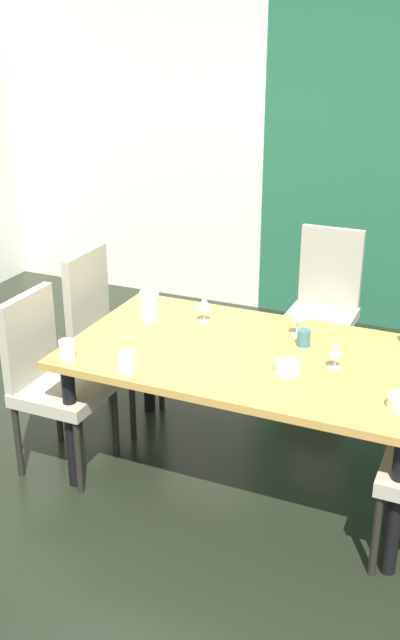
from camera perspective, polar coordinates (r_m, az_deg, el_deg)
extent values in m
cube|color=black|center=(3.87, -5.73, -13.81)|extent=(5.63, 5.78, 0.02)
cube|color=silver|center=(6.42, -5.97, 14.01)|extent=(2.56, 0.10, 2.66)
cube|color=#B98A42|center=(3.62, 4.17, -2.85)|extent=(1.85, 1.07, 0.04)
cylinder|color=black|center=(4.44, -4.15, -3.17)|extent=(0.07, 0.07, 0.71)
cylinder|color=black|center=(3.79, -10.24, -8.37)|extent=(0.07, 0.07, 0.71)
cylinder|color=black|center=(3.29, 15.37, -14.16)|extent=(0.07, 0.07, 0.71)
cube|color=#A39D88|center=(4.34, -6.54, -2.33)|extent=(0.44, 0.44, 0.07)
cube|color=#A39D88|center=(4.32, -9.02, 1.67)|extent=(0.05, 0.42, 0.59)
cylinder|color=black|center=(4.52, -3.11, -4.67)|extent=(0.04, 0.04, 0.43)
cylinder|color=black|center=(4.22, -5.42, -6.83)|extent=(0.04, 0.04, 0.43)
cylinder|color=black|center=(4.68, -7.28, -3.79)|extent=(0.04, 0.04, 0.43)
cylinder|color=black|center=(4.40, -9.79, -5.79)|extent=(0.04, 0.04, 0.43)
cylinder|color=black|center=(3.35, 13.88, -16.38)|extent=(0.04, 0.04, 0.43)
cylinder|color=black|center=(3.65, 15.01, -12.81)|extent=(0.04, 0.04, 0.43)
cylinder|color=black|center=(3.82, 15.53, -11.14)|extent=(0.04, 0.04, 0.43)
cube|color=#A39D88|center=(3.90, -10.79, -5.62)|extent=(0.44, 0.44, 0.07)
cube|color=#A39D88|center=(3.90, -13.52, -1.61)|extent=(0.05, 0.42, 0.52)
cylinder|color=black|center=(4.07, -6.80, -8.11)|extent=(0.04, 0.04, 0.43)
cylinder|color=black|center=(3.80, -9.70, -10.74)|extent=(0.04, 0.04, 0.43)
cylinder|color=black|center=(4.25, -11.27, -6.96)|extent=(0.04, 0.04, 0.43)
cylinder|color=black|center=(4.00, -14.35, -9.36)|extent=(0.04, 0.04, 0.43)
cube|color=#A39D88|center=(4.81, 9.60, 0.08)|extent=(0.44, 0.44, 0.07)
cube|color=#A39D88|center=(4.90, 10.41, 4.02)|extent=(0.42, 0.05, 0.58)
cylinder|color=black|center=(4.71, 11.06, -3.89)|extent=(0.04, 0.04, 0.43)
cylinder|color=black|center=(4.79, 6.64, -3.12)|extent=(0.04, 0.04, 0.43)
cylinder|color=black|center=(5.05, 12.05, -2.10)|extent=(0.04, 0.04, 0.43)
cylinder|color=black|center=(5.12, 7.91, -1.41)|extent=(0.04, 0.04, 0.43)
cylinder|color=silver|center=(3.50, 10.71, -3.74)|extent=(0.06, 0.06, 0.00)
cylinder|color=silver|center=(3.49, 10.75, -3.26)|extent=(0.01, 0.01, 0.06)
cone|color=silver|center=(3.46, 10.82, -2.33)|extent=(0.07, 0.07, 0.06)
cylinder|color=silver|center=(3.83, 7.73, -1.14)|extent=(0.06, 0.06, 0.00)
cylinder|color=silver|center=(3.82, 7.77, -0.53)|extent=(0.01, 0.01, 0.08)
cone|color=silver|center=(3.79, 7.82, 0.47)|extent=(0.07, 0.07, 0.06)
cylinder|color=silver|center=(3.97, 0.34, -0.06)|extent=(0.07, 0.07, 0.00)
cylinder|color=silver|center=(3.96, 0.34, 0.41)|extent=(0.01, 0.01, 0.07)
cone|color=silver|center=(3.93, 0.34, 1.40)|extent=(0.08, 0.08, 0.08)
cylinder|color=silver|center=(3.41, 7.02, -3.77)|extent=(0.13, 0.13, 0.05)
cylinder|color=#37656D|center=(3.69, 8.29, -1.42)|extent=(0.07, 0.07, 0.09)
cylinder|color=silver|center=(3.57, -10.60, -2.35)|extent=(0.08, 0.08, 0.10)
cylinder|color=white|center=(3.41, -5.91, -3.36)|extent=(0.08, 0.08, 0.10)
cylinder|color=beige|center=(3.96, -4.06, 1.14)|extent=(0.11, 0.11, 0.17)
cone|color=beige|center=(3.92, -3.46, 2.00)|extent=(0.04, 0.04, 0.03)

